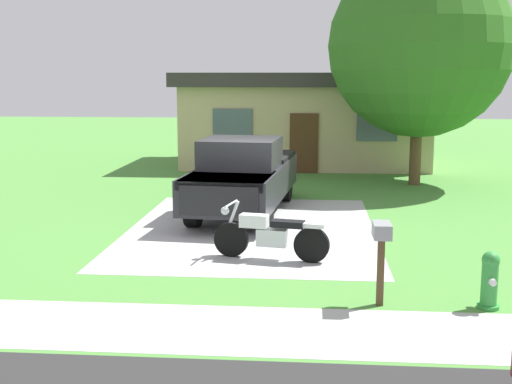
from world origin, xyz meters
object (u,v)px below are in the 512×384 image
at_px(pickup_truck, 244,175).
at_px(neighbor_house, 305,118).
at_px(shade_tree, 420,46).
at_px(motorcycle, 270,235).
at_px(fire_hydrant, 490,281).
at_px(mailbox, 381,242).

height_order(pickup_truck, neighbor_house, neighbor_house).
xyz_separation_m(pickup_truck, shade_tree, (4.93, 4.74, 3.33)).
bearing_deg(motorcycle, pickup_truck, 101.85).
bearing_deg(motorcycle, fire_hydrant, -35.45).
bearing_deg(neighbor_house, pickup_truck, -98.39).
bearing_deg(neighbor_house, fire_hydrant, -79.92).
xyz_separation_m(pickup_truck, fire_hydrant, (4.30, -6.77, -0.53)).
height_order(motorcycle, fire_hydrant, motorcycle).
height_order(mailbox, neighbor_house, neighbor_house).
xyz_separation_m(fire_hydrant, shade_tree, (0.63, 11.51, 3.86)).
bearing_deg(neighbor_house, motorcycle, -92.02).
relative_size(fire_hydrant, mailbox, 0.69).
xyz_separation_m(motorcycle, fire_hydrant, (3.38, -2.41, -0.05)).
distance_m(pickup_truck, neighbor_house, 9.65).
relative_size(pickup_truck, neighbor_house, 0.60).
distance_m(pickup_truck, shade_tree, 7.61).
xyz_separation_m(motorcycle, shade_tree, (4.01, 9.10, 3.81)).
bearing_deg(mailbox, shade_tree, 79.09).
xyz_separation_m(shade_tree, neighbor_house, (-3.52, 4.77, -2.49)).
bearing_deg(fire_hydrant, motorcycle, 144.55).
relative_size(motorcycle, pickup_truck, 0.38).
distance_m(motorcycle, fire_hydrant, 4.15).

